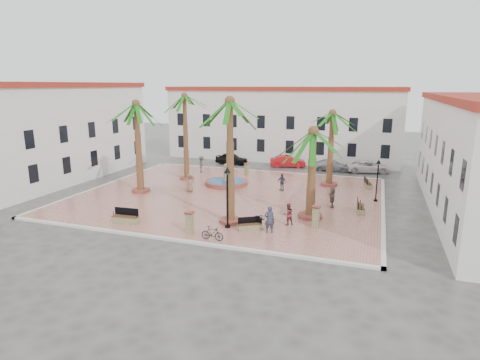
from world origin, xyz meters
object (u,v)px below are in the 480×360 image
(bench_se, at_px, (250,226))
(bench_e, at_px, (360,208))
(palm_e, at_px, (313,144))
(bicycle_b, at_px, (212,233))
(car_white, at_px, (368,167))
(pedestrian_north, at_px, (202,164))
(car_red, at_px, (288,161))
(cyclist_a, at_px, (269,219))
(pedestrian_east, at_px, (332,197))
(bench_s, at_px, (125,219))
(lamppost_e, at_px, (378,173))
(bench_ne, at_px, (368,185))
(pedestrian_fountain_a, at_px, (190,183))
(palm_sw, at_px, (136,114))
(palm_ne, at_px, (332,122))
(car_silver, at_px, (332,165))
(palm_s, at_px, (230,115))
(pedestrian_fountain_b, at_px, (282,182))
(bollard_n, at_px, (247,169))
(car_black, at_px, (232,159))
(palm_nw, at_px, (185,104))
(bollard_e, at_px, (316,216))
(bollard_se, at_px, (190,222))
(bicycle_a, at_px, (264,218))
(fountain, at_px, (226,182))
(cyclist_b, at_px, (288,214))
(litter_bin, at_px, (259,223))

(bench_se, bearing_deg, bench_e, 11.56)
(palm_e, height_order, bench_se, palm_e)
(bicycle_b, relative_size, car_white, 0.31)
(pedestrian_north, relative_size, car_red, 0.43)
(cyclist_a, relative_size, pedestrian_east, 1.12)
(bench_s, distance_m, lamppost_e, 20.54)
(bench_ne, height_order, pedestrian_fountain_a, pedestrian_fountain_a)
(lamppost_e, relative_size, bicycle_b, 2.37)
(palm_sw, bearing_deg, bench_e, 0.98)
(palm_ne, bearing_deg, car_silver, 94.51)
(cyclist_a, relative_size, pedestrian_north, 1.01)
(pedestrian_east, bearing_deg, palm_s, -58.89)
(cyclist_a, height_order, pedestrian_fountain_b, cyclist_a)
(lamppost_e, xyz_separation_m, pedestrian_north, (-18.70, 5.72, -1.51))
(bench_ne, height_order, bollard_n, bollard_n)
(pedestrian_east, xyz_separation_m, car_silver, (-1.70, 15.03, -0.34))
(palm_e, xyz_separation_m, car_black, (-12.86, 18.16, -4.97))
(palm_nw, xyz_separation_m, cyclist_a, (12.18, -12.34, -6.76))
(bench_se, bearing_deg, bench_ne, 32.13)
(pedestrian_fountain_b, distance_m, car_white, 13.74)
(bollard_e, bearing_deg, car_black, 123.98)
(bollard_se, height_order, bicycle_a, bollard_se)
(fountain, height_order, cyclist_b, fountain)
(bollard_se, distance_m, litter_bin, 4.81)
(bench_s, distance_m, bench_e, 17.69)
(lamppost_e, bearing_deg, bicycle_a, -130.57)
(palm_e, height_order, bicycle_a, palm_e)
(cyclist_a, height_order, bicycle_b, cyclist_a)
(lamppost_e, xyz_separation_m, pedestrian_fountain_b, (-8.34, 0.86, -1.62))
(palm_ne, bearing_deg, bicycle_a, -102.97)
(bench_se, bearing_deg, pedestrian_east, 24.78)
(bench_e, bearing_deg, car_black, 41.41)
(fountain, bearing_deg, pedestrian_east, -21.27)
(litter_bin, bearing_deg, lamppost_e, 51.47)
(litter_bin, height_order, pedestrian_north, pedestrian_north)
(bench_e, xyz_separation_m, pedestrian_fountain_b, (-7.25, 4.37, 0.53))
(pedestrian_fountain_b, height_order, car_red, pedestrian_fountain_b)
(cyclist_a, bearing_deg, lamppost_e, -144.17)
(bench_e, bearing_deg, fountain, 64.91)
(bollard_e, height_order, litter_bin, bollard_e)
(palm_sw, xyz_separation_m, bench_s, (3.66, -7.73, -6.80))
(litter_bin, bearing_deg, car_red, 97.36)
(cyclist_b, height_order, car_white, cyclist_b)
(palm_s, height_order, pedestrian_east, palm_s)
(palm_e, xyz_separation_m, bicycle_a, (-2.84, -2.51, -5.09))
(bench_se, height_order, bench_e, bench_e)
(palm_s, distance_m, car_black, 23.52)
(litter_bin, bearing_deg, car_white, 73.40)
(bench_se, xyz_separation_m, cyclist_a, (1.41, -0.13, 0.68))
(bicycle_a, distance_m, cyclist_b, 1.71)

